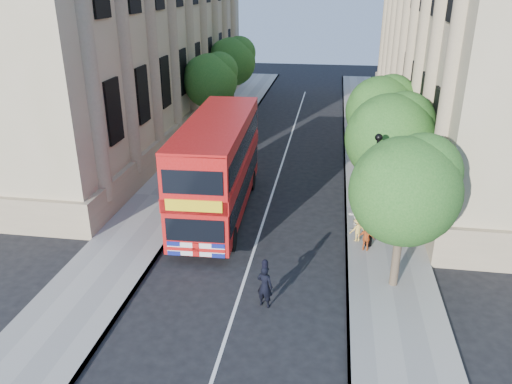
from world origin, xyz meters
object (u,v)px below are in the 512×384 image
at_px(double_decker_bus, 218,165).
at_px(woman_pedestrian, 355,214).
at_px(box_van, 219,171).
at_px(police_constable, 265,286).
at_px(lamp_post, 373,196).

distance_m(double_decker_bus, woman_pedestrian, 7.04).
relative_size(double_decker_bus, box_van, 1.86).
xyz_separation_m(double_decker_bus, woman_pedestrian, (6.76, -0.94, -1.74)).
relative_size(double_decker_bus, police_constable, 6.32).
bearing_deg(box_van, double_decker_bus, -74.79).
height_order(box_van, woman_pedestrian, box_van).
relative_size(police_constable, woman_pedestrian, 1.03).
distance_m(lamp_post, woman_pedestrian, 2.26).
bearing_deg(woman_pedestrian, double_decker_bus, -48.76).
xyz_separation_m(lamp_post, woman_pedestrian, (-0.60, 1.51, -1.58)).
distance_m(double_decker_bus, police_constable, 8.39).
bearing_deg(box_van, woman_pedestrian, -20.08).
xyz_separation_m(lamp_post, double_decker_bus, (-7.35, 2.45, 0.16)).
xyz_separation_m(box_van, woman_pedestrian, (7.22, -3.04, -0.63)).
bearing_deg(police_constable, lamp_post, -109.12).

